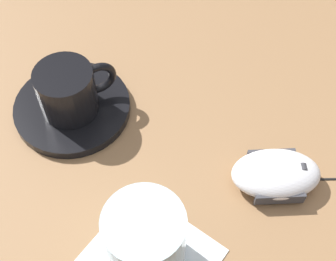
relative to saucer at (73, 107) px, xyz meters
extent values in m
plane|color=olive|center=(0.12, 0.07, -0.01)|extent=(3.00, 3.00, 0.00)
cylinder|color=black|center=(0.00, 0.00, 0.00)|extent=(0.15, 0.15, 0.01)
cylinder|color=black|center=(0.00, 0.00, 0.04)|extent=(0.07, 0.07, 0.07)
torus|color=black|center=(0.01, 0.04, 0.04)|extent=(0.02, 0.05, 0.05)
ellipsoid|color=silver|center=(0.23, 0.14, 0.01)|extent=(0.11, 0.12, 0.04)
cylinder|color=#38383D|center=(0.25, 0.16, 0.02)|extent=(0.01, 0.01, 0.01)
cube|color=#38383D|center=(0.21, 0.16, 0.01)|extent=(0.03, 0.05, 0.02)
cube|color=#38383D|center=(0.26, 0.12, 0.01)|extent=(0.03, 0.05, 0.02)
sphere|color=black|center=(0.26, 0.19, 0.00)|extent=(0.00, 0.00, 0.00)
cylinder|color=silver|center=(0.22, -0.03, 0.05)|extent=(0.08, 0.08, 0.10)
camera|label=1|loc=(0.38, -0.12, 0.49)|focal=50.00mm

